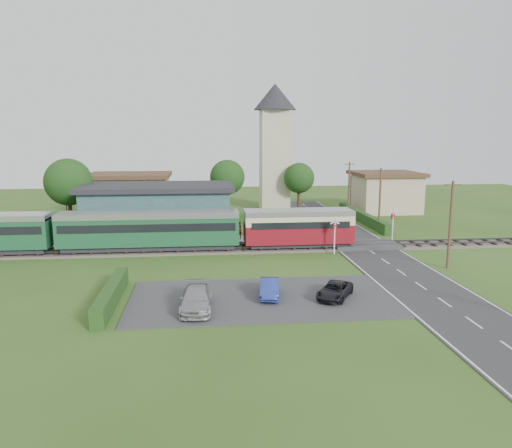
{
  "coord_description": "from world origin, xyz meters",
  "views": [
    {
      "loc": [
        -5.05,
        -42.87,
        10.49
      ],
      "look_at": [
        -0.17,
        4.0,
        2.09
      ],
      "focal_mm": 35.0,
      "sensor_mm": 36.0,
      "label": 1
    }
  ],
  "objects": [
    {
      "name": "hedge_station",
      "position": [
        -10.0,
        15.5,
        0.65
      ],
      "size": [
        22.0,
        0.8,
        1.3
      ],
      "primitive_type": "cube",
      "color": "#193814",
      "rests_on": "ground"
    },
    {
      "name": "church_tower",
      "position": [
        5.0,
        28.0,
        10.23
      ],
      "size": [
        6.0,
        6.0,
        17.6
      ],
      "color": "#BFB798",
      "rests_on": "ground"
    },
    {
      "name": "utility_pole_d",
      "position": [
        14.2,
        22.0,
        3.63
      ],
      "size": [
        1.4,
        0.22,
        7.0
      ],
      "color": "#473321",
      "rests_on": "ground"
    },
    {
      "name": "pedestrian_near",
      "position": [
        -1.76,
        5.14,
        1.32
      ],
      "size": [
        0.72,
        0.57,
        1.73
      ],
      "primitive_type": "imported",
      "rotation": [
        0.0,
        0.0,
        3.42
      ],
      "color": "gray",
      "rests_on": "platform"
    },
    {
      "name": "streetlamp_east",
      "position": [
        16.0,
        27.0,
        3.04
      ],
      "size": [
        0.3,
        0.3,
        5.15
      ],
      "color": "#3F3F47",
      "rests_on": "ground"
    },
    {
      "name": "tree_a",
      "position": [
        -20.0,
        14.0,
        5.38
      ],
      "size": [
        5.2,
        5.2,
        8.0
      ],
      "color": "#332316",
      "rests_on": "ground"
    },
    {
      "name": "crossing_signal_near",
      "position": [
        6.4,
        -0.41,
        2.14
      ],
      "size": [
        0.84,
        0.28,
        3.28
      ],
      "color": "silver",
      "rests_on": "ground"
    },
    {
      "name": "tree_c",
      "position": [
        8.0,
        25.0,
        4.65
      ],
      "size": [
        4.2,
        4.2,
        6.78
      ],
      "color": "#332316",
      "rests_on": "ground"
    },
    {
      "name": "platform",
      "position": [
        -10.0,
        5.2,
        0.23
      ],
      "size": [
        30.0,
        3.0,
        0.45
      ],
      "primitive_type": "cube",
      "color": "gray",
      "rests_on": "ground"
    },
    {
      "name": "hedge_roadside",
      "position": [
        14.2,
        16.0,
        0.6
      ],
      "size": [
        0.8,
        18.0,
        1.2
      ],
      "primitive_type": "cube",
      "color": "#193814",
      "rests_on": "ground"
    },
    {
      "name": "station_building",
      "position": [
        -10.0,
        10.99,
        2.69
      ],
      "size": [
        16.0,
        9.0,
        5.3
      ],
      "color": "#3C6B6C",
      "rests_on": "ground"
    },
    {
      "name": "car_park_blue",
      "position": [
        -0.92,
        -11.79,
        0.65
      ],
      "size": [
        1.69,
        3.62,
        1.15
      ],
      "primitive_type": "imported",
      "rotation": [
        0.0,
        0.0,
        -0.14
      ],
      "color": "#263793",
      "rests_on": "car_park"
    },
    {
      "name": "house_east",
      "position": [
        20.0,
        24.0,
        2.8
      ],
      "size": [
        8.8,
        8.8,
        5.5
      ],
      "color": "tan",
      "rests_on": "ground"
    },
    {
      "name": "car_park_silver",
      "position": [
        -5.66,
        -13.8,
        0.74
      ],
      "size": [
        2.01,
        4.63,
        1.33
      ],
      "primitive_type": "imported",
      "rotation": [
        0.0,
        0.0,
        -0.03
      ],
      "color": "#989A9C",
      "rests_on": "car_park"
    },
    {
      "name": "house_west",
      "position": [
        -15.0,
        25.0,
        2.79
      ],
      "size": [
        10.8,
        8.8,
        5.5
      ],
      "color": "tan",
      "rests_on": "ground"
    },
    {
      "name": "pedestrian_far",
      "position": [
        -16.49,
        4.57,
        1.22
      ],
      "size": [
        0.73,
        0.86,
        1.54
      ],
      "primitive_type": "imported",
      "rotation": [
        0.0,
        0.0,
        1.79
      ],
      "color": "gray",
      "rests_on": "platform"
    },
    {
      "name": "car_on_road",
      "position": [
        9.68,
        13.5,
        0.66
      ],
      "size": [
        3.64,
        1.67,
        1.21
      ],
      "primitive_type": "imported",
      "rotation": [
        0.0,
        0.0,
        1.64
      ],
      "color": "navy",
      "rests_on": "road"
    },
    {
      "name": "car_park_dark",
      "position": [
        3.26,
        -12.51,
        0.59
      ],
      "size": [
        3.32,
        3.99,
        1.01
      ],
      "primitive_type": "imported",
      "rotation": [
        0.0,
        0.0,
        -0.54
      ],
      "color": "black",
      "rests_on": "car_park"
    },
    {
      "name": "car_park",
      "position": [
        -1.5,
        -12.0,
        0.04
      ],
      "size": [
        17.0,
        9.0,
        0.08
      ],
      "primitive_type": "cube",
      "color": "#333335",
      "rests_on": "ground"
    },
    {
      "name": "utility_pole_b",
      "position": [
        14.2,
        -6.0,
        3.63
      ],
      "size": [
        1.4,
        0.22,
        7.0
      ],
      "color": "#473321",
      "rests_on": "ground"
    },
    {
      "name": "utility_pole_c",
      "position": [
        14.2,
        10.0,
        3.63
      ],
      "size": [
        1.4,
        0.22,
        7.0
      ],
      "color": "#473321",
      "rests_on": "ground"
    },
    {
      "name": "crossing_deck",
      "position": [
        10.0,
        2.0,
        0.23
      ],
      "size": [
        6.2,
        3.4,
        0.45
      ],
      "primitive_type": "cube",
      "color": "#333335",
      "rests_on": "ground"
    },
    {
      "name": "road",
      "position": [
        10.0,
        0.0,
        0.03
      ],
      "size": [
        6.0,
        70.0,
        0.05
      ],
      "primitive_type": "cube",
      "color": "#28282B",
      "rests_on": "ground"
    },
    {
      "name": "streetlamp_west",
      "position": [
        -22.0,
        20.0,
        3.04
      ],
      "size": [
        0.3,
        0.3,
        5.15
      ],
      "color": "#3F3F47",
      "rests_on": "ground"
    },
    {
      "name": "ground",
      "position": [
        0.0,
        0.0,
        0.0
      ],
      "size": [
        120.0,
        120.0,
        0.0
      ],
      "primitive_type": "plane",
      "color": "#2D4C19"
    },
    {
      "name": "crossing_signal_far",
      "position": [
        13.6,
        4.39,
        2.14
      ],
      "size": [
        0.84,
        0.28,
        3.28
      ],
      "color": "silver",
      "rests_on": "ground"
    },
    {
      "name": "equipment_hut",
      "position": [
        -18.0,
        5.2,
        1.75
      ],
      "size": [
        2.3,
        2.3,
        2.55
      ],
      "color": "#BFB798",
      "rests_on": "platform"
    },
    {
      "name": "tree_b",
      "position": [
        -2.0,
        23.0,
        5.02
      ],
      "size": [
        4.6,
        4.6,
        7.34
      ],
      "color": "#332316",
      "rests_on": "ground"
    },
    {
      "name": "hedge_carpark",
      "position": [
        -11.0,
        -12.0,
        0.6
      ],
      "size": [
        0.8,
        9.0,
        1.2
      ],
      "primitive_type": "cube",
      "color": "#193814",
      "rests_on": "ground"
    },
    {
      "name": "train",
      "position": [
        -13.21,
        2.0,
        2.18
      ],
      "size": [
        43.2,
        2.9,
        3.4
      ],
      "color": "#232328",
      "rests_on": "ground"
    },
    {
      "name": "railway_track",
      "position": [
        0.0,
        2.0,
        0.11
      ],
      "size": [
        76.0,
        3.2,
        0.49
      ],
      "color": "#4C443D",
      "rests_on": "ground"
    }
  ]
}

